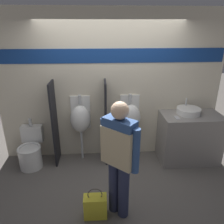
# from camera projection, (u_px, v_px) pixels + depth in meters

# --- Properties ---
(ground_plane) EXTENTS (16.00, 16.00, 0.00)m
(ground_plane) POSITION_uv_depth(u_px,v_px,m) (113.00, 170.00, 3.90)
(ground_plane) COLOR #5B5651
(display_wall) EXTENTS (4.05, 0.07, 2.70)m
(display_wall) POSITION_uv_depth(u_px,v_px,m) (110.00, 87.00, 3.95)
(display_wall) COLOR beige
(display_wall) RESTS_ON ground_plane
(sink_counter) EXTENTS (1.07, 0.61, 0.92)m
(sink_counter) POSITION_uv_depth(u_px,v_px,m) (189.00, 138.00, 4.06)
(sink_counter) COLOR gray
(sink_counter) RESTS_ON ground_plane
(sink_basin) EXTENTS (0.43, 0.43, 0.25)m
(sink_basin) POSITION_uv_depth(u_px,v_px,m) (188.00, 111.00, 3.93)
(sink_basin) COLOR white
(sink_basin) RESTS_ON sink_counter
(cell_phone) EXTENTS (0.07, 0.14, 0.01)m
(cell_phone) POSITION_uv_depth(u_px,v_px,m) (177.00, 118.00, 3.76)
(cell_phone) COLOR #B7B7BC
(cell_phone) RESTS_ON sink_counter
(divider_near_counter) EXTENTS (0.03, 0.41, 1.53)m
(divider_near_counter) POSITION_uv_depth(u_px,v_px,m) (55.00, 124.00, 3.89)
(divider_near_counter) COLOR black
(divider_near_counter) RESTS_ON ground_plane
(divider_mid) EXTENTS (0.03, 0.41, 1.53)m
(divider_mid) POSITION_uv_depth(u_px,v_px,m) (106.00, 123.00, 3.95)
(divider_mid) COLOR black
(divider_mid) RESTS_ON ground_plane
(urinal_near_counter) EXTENTS (0.37, 0.29, 1.25)m
(urinal_near_counter) POSITION_uv_depth(u_px,v_px,m) (80.00, 119.00, 3.96)
(urinal_near_counter) COLOR silver
(urinal_near_counter) RESTS_ON ground_plane
(urinal_far) EXTENTS (0.37, 0.29, 1.25)m
(urinal_far) POSITION_uv_depth(u_px,v_px,m) (130.00, 117.00, 4.02)
(urinal_far) COLOR silver
(urinal_far) RESTS_ON ground_plane
(toilet) EXTENTS (0.41, 0.57, 0.84)m
(toilet) POSITION_uv_depth(u_px,v_px,m) (31.00, 151.00, 3.95)
(toilet) COLOR white
(toilet) RESTS_ON ground_plane
(person_in_vest) EXTENTS (0.46, 0.44, 1.61)m
(person_in_vest) POSITION_uv_depth(u_px,v_px,m) (119.00, 154.00, 2.69)
(person_in_vest) COLOR #282D4C
(person_in_vest) RESTS_ON ground_plane
(shopping_bag) EXTENTS (0.31, 0.17, 0.46)m
(shopping_bag) POSITION_uv_depth(u_px,v_px,m) (95.00, 206.00, 2.91)
(shopping_bag) COLOR yellow
(shopping_bag) RESTS_ON ground_plane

